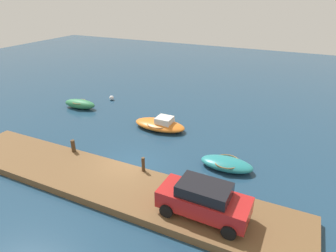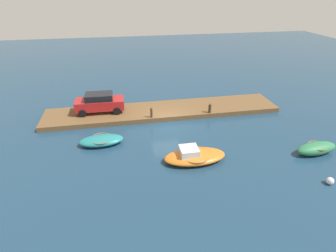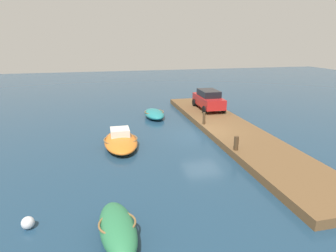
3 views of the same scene
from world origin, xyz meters
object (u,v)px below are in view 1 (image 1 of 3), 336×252
Objects in this scene: rowboat_teal at (227,164)px; marker_buoy at (112,98)px; parked_car at (204,200)px; motorboat_orange at (160,124)px; mooring_post_mid_west at (143,164)px; dinghy_green at (80,104)px; mooring_post_west at (73,146)px.

rowboat_teal is 7.23× the size of marker_buoy.
parked_car is at bearing -41.17° from marker_buoy.
motorboat_orange is 6.39m from mooring_post_mid_west.
mooring_post_mid_west is at bearing -46.82° from marker_buoy.
mooring_post_mid_west is 1.94× the size of marker_buoy.
parked_car is 17.75m from marker_buoy.
motorboat_orange is 8.44m from dinghy_green.
marker_buoy is at bearing 61.17° from dinghy_green.
parked_car is at bearing -51.92° from motorboat_orange.
dinghy_green is at bearing 150.66° from parked_car.
rowboat_teal is 4.96m from mooring_post_mid_west.
mooring_post_mid_west reaches higher than dinghy_green.
parked_car is at bearing -36.09° from dinghy_green.
rowboat_teal is (6.03, -3.18, -0.05)m from motorboat_orange.
parked_car reaches higher than rowboat_teal.
parked_car is at bearing -89.44° from rowboat_teal.
motorboat_orange is at bearing 129.29° from parked_car.
marker_buoy is (-7.12, 3.69, -0.16)m from motorboat_orange.
motorboat_orange is 6.78m from mooring_post_west.
rowboat_teal is 4.89m from parked_car.
marker_buoy is (1.29, 2.98, -0.19)m from dinghy_green.
dinghy_green is 12.43m from mooring_post_mid_west.
rowboat_teal is at bearing 35.42° from mooring_post_mid_west.
dinghy_green is at bearing 175.33° from motorboat_orange.
mooring_post_west reaches higher than marker_buoy.
mooring_post_west is at bearing 180.00° from mooring_post_mid_west.
mooring_post_mid_west is at bearing -71.47° from motorboat_orange.
parked_car is at bearing -11.77° from mooring_post_west.
rowboat_teal is (14.45, -3.89, -0.08)m from dinghy_green.
mooring_post_mid_west is (-4.02, -2.86, 0.51)m from rowboat_teal.
rowboat_teal is 3.72× the size of mooring_post_mid_west.
mooring_post_mid_west is at bearing 156.70° from parked_car.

